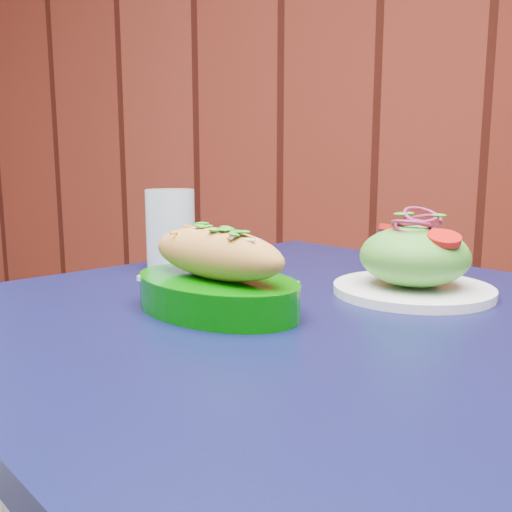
% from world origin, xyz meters
% --- Properties ---
extents(brick_wall, '(4.90, 0.04, 2.80)m').
position_xyz_m(brick_wall, '(0.00, 2.97, 1.40)').
color(brick_wall, '#591A10').
rests_on(brick_wall, ground).
extents(cafe_table, '(1.06, 1.06, 0.75)m').
position_xyz_m(cafe_table, '(-0.15, 1.36, 0.66)').
color(cafe_table, black).
rests_on(cafe_table, ground).
extents(banh_mi_basket, '(0.27, 0.22, 0.11)m').
position_xyz_m(banh_mi_basket, '(-0.24, 1.31, 0.79)').
color(banh_mi_basket, '#015A02').
rests_on(banh_mi_basket, cafe_table).
extents(salad_plate, '(0.21, 0.21, 0.11)m').
position_xyz_m(salad_plate, '(-0.04, 1.48, 0.79)').
color(salad_plate, white).
rests_on(salad_plate, cafe_table).
extents(water_glass, '(0.08, 0.08, 0.13)m').
position_xyz_m(water_glass, '(-0.43, 1.52, 0.81)').
color(water_glass, silver).
rests_on(water_glass, cafe_table).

